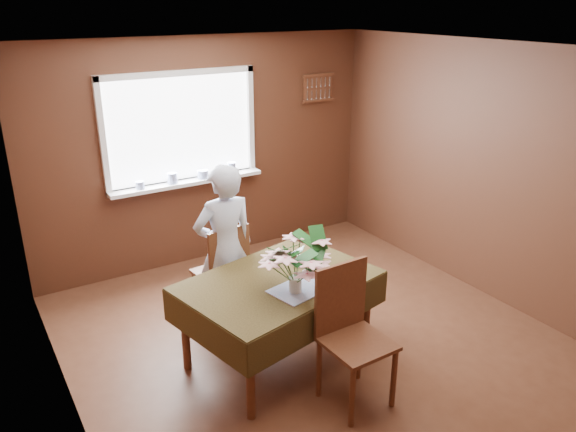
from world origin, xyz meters
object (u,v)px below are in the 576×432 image
dining_table (279,289)px  flower_bouquet (295,259)px  chair_far (224,269)px  seated_woman (225,249)px  chair_near (350,330)px

dining_table → flower_bouquet: flower_bouquet is taller
dining_table → chair_far: bearing=87.1°
flower_bouquet → dining_table: bearing=90.7°
dining_table → flower_bouquet: (0.00, -0.25, 0.37)m
dining_table → flower_bouquet: size_ratio=3.36×
dining_table → chair_far: (-0.12, 0.77, -0.12)m
chair_far → flower_bouquet: flower_bouquet is taller
seated_woman → chair_near: bearing=105.7°
flower_bouquet → chair_far: bearing=97.1°
seated_woman → flower_bouquet: (0.15, -0.93, 0.24)m
chair_far → seated_woman: seated_woman is taller
dining_table → chair_far: chair_far is taller
chair_far → chair_near: chair_near is taller
chair_far → chair_near: size_ratio=0.91×
seated_woman → flower_bouquet: size_ratio=3.07×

